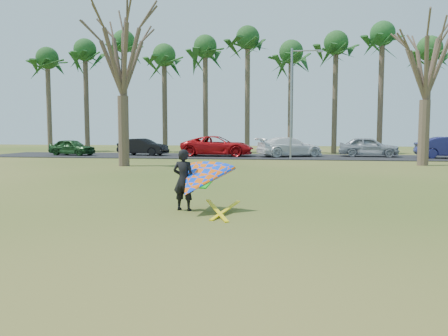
# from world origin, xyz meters

# --- Properties ---
(ground) EXTENTS (100.00, 100.00, 0.00)m
(ground) POSITION_xyz_m (0.00, 0.00, 0.00)
(ground) COLOR #234910
(ground) RESTS_ON ground
(parking_strip) EXTENTS (46.00, 7.00, 0.06)m
(parking_strip) POSITION_xyz_m (0.00, 25.00, 0.03)
(parking_strip) COLOR black
(parking_strip) RESTS_ON ground
(palm_0) EXTENTS (4.84, 4.84, 10.84)m
(palm_0) POSITION_xyz_m (-22.00, 31.00, 9.17)
(palm_0) COLOR #4B3E2D
(palm_0) RESTS_ON ground
(palm_1) EXTENTS (4.84, 4.84, 11.54)m
(palm_1) POSITION_xyz_m (-18.00, 31.00, 9.85)
(palm_1) COLOR #49382C
(palm_1) RESTS_ON ground
(palm_2) EXTENTS (4.84, 4.84, 12.24)m
(palm_2) POSITION_xyz_m (-14.00, 31.00, 10.52)
(palm_2) COLOR #46392A
(palm_2) RESTS_ON ground
(palm_3) EXTENTS (4.84, 4.84, 10.84)m
(palm_3) POSITION_xyz_m (-10.00, 31.00, 9.17)
(palm_3) COLOR #483B2B
(palm_3) RESTS_ON ground
(palm_4) EXTENTS (4.84, 4.84, 11.54)m
(palm_4) POSITION_xyz_m (-6.00, 31.00, 9.85)
(palm_4) COLOR #4D3F2E
(palm_4) RESTS_ON ground
(palm_5) EXTENTS (4.84, 4.84, 12.24)m
(palm_5) POSITION_xyz_m (-2.00, 31.00, 10.52)
(palm_5) COLOR #4A3D2C
(palm_5) RESTS_ON ground
(palm_6) EXTENTS (4.84, 4.84, 10.84)m
(palm_6) POSITION_xyz_m (2.00, 31.00, 9.17)
(palm_6) COLOR #453729
(palm_6) RESTS_ON ground
(palm_7) EXTENTS (4.84, 4.84, 11.54)m
(palm_7) POSITION_xyz_m (6.00, 31.00, 9.85)
(palm_7) COLOR #4B3D2D
(palm_7) RESTS_ON ground
(palm_8) EXTENTS (4.84, 4.84, 12.24)m
(palm_8) POSITION_xyz_m (10.00, 31.00, 10.52)
(palm_8) COLOR #4F3D2F
(palm_8) RESTS_ON ground
(palm_9) EXTENTS (4.84, 4.84, 10.84)m
(palm_9) POSITION_xyz_m (14.00, 31.00, 9.17)
(palm_9) COLOR #453629
(palm_9) RESTS_ON ground
(bare_tree_left) EXTENTS (6.60, 6.60, 9.70)m
(bare_tree_left) POSITION_xyz_m (-8.00, 15.00, 6.92)
(bare_tree_left) COLOR brown
(bare_tree_left) RESTS_ON ground
(bare_tree_right) EXTENTS (6.27, 6.27, 9.21)m
(bare_tree_right) POSITION_xyz_m (10.00, 18.00, 6.57)
(bare_tree_right) COLOR #48372B
(bare_tree_right) RESTS_ON ground
(streetlight) EXTENTS (2.28, 0.18, 8.00)m
(streetlight) POSITION_xyz_m (2.16, 22.00, 4.46)
(streetlight) COLOR gray
(streetlight) RESTS_ON ground
(car_0) EXTENTS (4.19, 2.36, 1.34)m
(car_0) POSITION_xyz_m (-16.09, 24.14, 0.73)
(car_0) COLOR #1B441C
(car_0) RESTS_ON parking_strip
(car_1) EXTENTS (4.42, 2.24, 1.39)m
(car_1) POSITION_xyz_m (-10.21, 24.99, 0.76)
(car_1) COLOR black
(car_1) RESTS_ON parking_strip
(car_2) EXTENTS (5.86, 2.73, 1.62)m
(car_2) POSITION_xyz_m (-3.86, 24.77, 0.87)
(car_2) COLOR red
(car_2) RESTS_ON parking_strip
(car_3) EXTENTS (5.69, 4.14, 1.53)m
(car_3) POSITION_xyz_m (1.95, 24.96, 0.83)
(car_3) COLOR white
(car_3) RESTS_ON parking_strip
(car_4) EXTENTS (4.81, 2.40, 1.57)m
(car_4) POSITION_xyz_m (8.16, 25.78, 0.85)
(car_4) COLOR #979CA3
(car_4) RESTS_ON parking_strip
(kite_flyer) EXTENTS (2.13, 2.39, 2.02)m
(kite_flyer) POSITION_xyz_m (-0.58, 1.02, 0.85)
(kite_flyer) COLOR black
(kite_flyer) RESTS_ON ground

